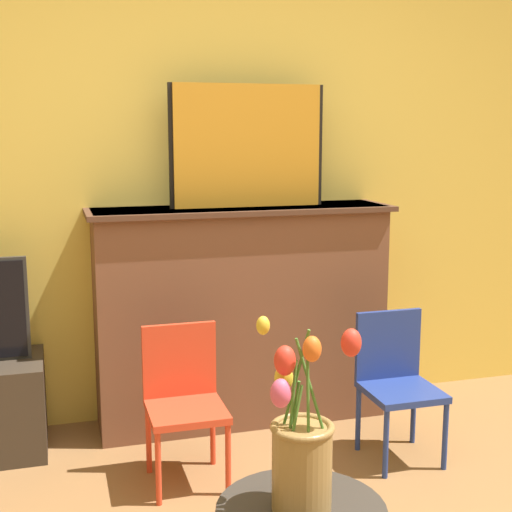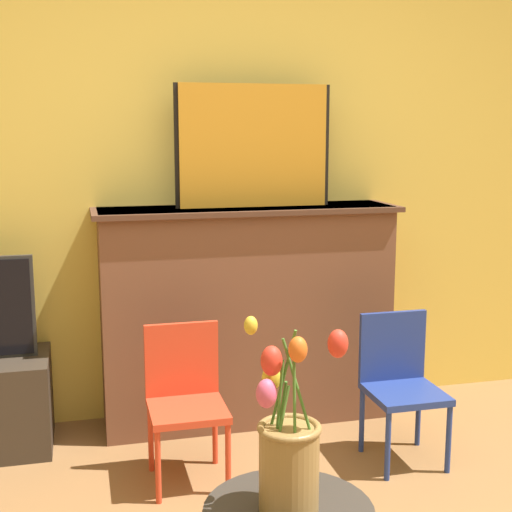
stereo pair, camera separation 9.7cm
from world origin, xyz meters
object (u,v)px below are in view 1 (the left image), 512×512
painting (248,146)px  vase_tulips (301,450)px  chair_red (184,395)px  chair_blue (396,377)px

painting → vase_tulips: 1.91m
vase_tulips → chair_red: bearing=95.1°
chair_red → chair_blue: bearing=-2.8°
painting → chair_red: (-0.44, -0.55, -1.02)m
chair_red → vase_tulips: vase_tulips is taller
chair_red → chair_blue: 0.97m
chair_blue → vase_tulips: bearing=-127.5°
painting → vase_tulips: (-0.33, -1.72, -0.75)m
chair_red → chair_blue: (0.96, -0.05, 0.00)m
chair_red → painting: bearing=51.7°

